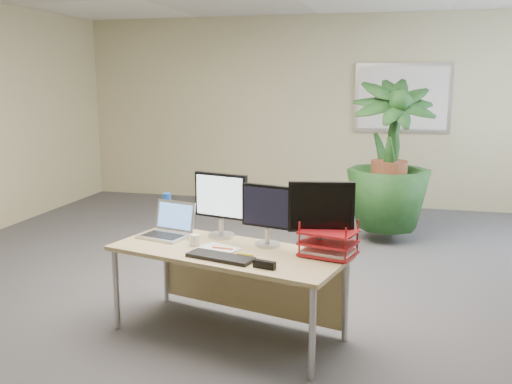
% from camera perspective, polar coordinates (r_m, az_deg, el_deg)
% --- Properties ---
extents(floor, '(8.00, 8.00, 0.00)m').
position_cam_1_polar(floor, '(4.77, -1.48, -11.11)').
color(floor, '#47474C').
rests_on(floor, ground).
extents(back_wall, '(7.00, 0.04, 2.70)m').
position_cam_1_polar(back_wall, '(8.34, 6.03, 8.04)').
color(back_wall, '#C1B788').
rests_on(back_wall, floor).
extents(whiteboard, '(1.30, 0.04, 0.95)m').
position_cam_1_polar(whiteboard, '(8.21, 14.44, 9.09)').
color(whiteboard, silver).
rests_on(whiteboard, back_wall).
extents(desk, '(1.77, 1.08, 0.64)m').
position_cam_1_polar(desk, '(4.14, -2.21, -7.20)').
color(desk, tan).
rests_on(desk, floor).
extents(floor_plant, '(1.03, 1.03, 1.50)m').
position_cam_1_polar(floor_plant, '(6.54, 13.13, 1.62)').
color(floor_plant, '#163C18').
rests_on(floor_plant, floor).
extents(monitor_left, '(0.44, 0.20, 0.49)m').
position_cam_1_polar(monitor_left, '(4.29, -3.53, -0.87)').
color(monitor_left, silver).
rests_on(monitor_left, desk).
extents(monitor_right, '(0.40, 0.18, 0.44)m').
position_cam_1_polar(monitor_right, '(4.06, 1.17, -1.92)').
color(monitor_right, silver).
rests_on(monitor_right, desk).
extents(monitor_dark, '(0.45, 0.20, 0.50)m').
position_cam_1_polar(monitor_dark, '(3.90, 6.53, -2.07)').
color(monitor_dark, silver).
rests_on(monitor_dark, desk).
extents(laptop, '(0.41, 0.38, 0.25)m').
position_cam_1_polar(laptop, '(4.41, -8.76, -3.56)').
color(laptop, '#BABBBF').
rests_on(laptop, desk).
extents(keyboard, '(0.49, 0.26, 0.03)m').
position_cam_1_polar(keyboard, '(3.83, -3.58, -6.51)').
color(keyboard, black).
rests_on(keyboard, desk).
extents(coffee_mug, '(0.11, 0.07, 0.08)m').
position_cam_1_polar(coffee_mug, '(4.13, -6.12, -4.80)').
color(coffee_mug, white).
rests_on(coffee_mug, desk).
extents(spiral_notebook, '(0.33, 0.29, 0.01)m').
position_cam_1_polar(spiral_notebook, '(4.03, -3.89, -5.73)').
color(spiral_notebook, white).
rests_on(spiral_notebook, desk).
extents(orange_pen, '(0.15, 0.02, 0.01)m').
position_cam_1_polar(orange_pen, '(4.01, -3.36, -5.63)').
color(orange_pen, '#D75317').
rests_on(orange_pen, spiral_notebook).
extents(yellow_highlighter, '(0.12, 0.03, 0.02)m').
position_cam_1_polar(yellow_highlighter, '(3.89, -1.11, -6.26)').
color(yellow_highlighter, yellow).
rests_on(yellow_highlighter, desk).
extents(water_bottle, '(0.07, 0.07, 0.29)m').
position_cam_1_polar(water_bottle, '(4.60, -8.86, -1.97)').
color(water_bottle, silver).
rests_on(water_bottle, desk).
extents(letter_tray, '(0.41, 0.35, 0.17)m').
position_cam_1_polar(letter_tray, '(3.90, 7.25, -5.25)').
color(letter_tray, '#A7141B').
rests_on(letter_tray, desk).
extents(stapler, '(0.15, 0.07, 0.05)m').
position_cam_1_polar(stapler, '(3.64, 0.85, -7.27)').
color(stapler, black).
rests_on(stapler, desk).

